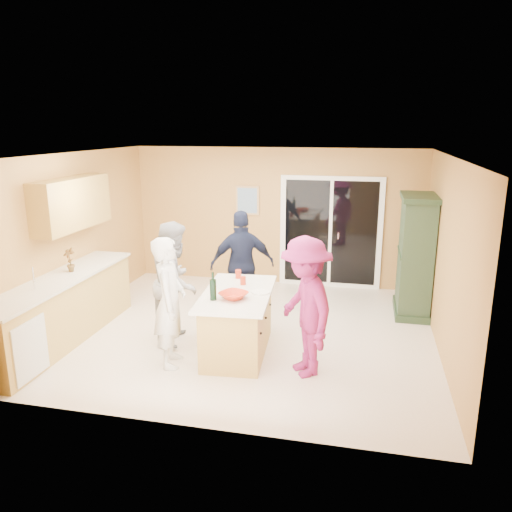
% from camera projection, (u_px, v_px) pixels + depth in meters
% --- Properties ---
extents(floor, '(5.50, 5.50, 0.00)m').
position_uv_depth(floor, '(245.00, 331.00, 7.49)').
color(floor, silver).
rests_on(floor, ground).
extents(ceiling, '(5.50, 5.00, 0.10)m').
position_uv_depth(ceiling, '(244.00, 155.00, 6.83)').
color(ceiling, silver).
rests_on(ceiling, wall_back).
extents(wall_back, '(5.50, 0.10, 2.60)m').
position_uv_depth(wall_back, '(276.00, 217.00, 9.52)').
color(wall_back, '#E8B45F').
rests_on(wall_back, ground).
extents(wall_front, '(5.50, 0.10, 2.60)m').
position_uv_depth(wall_front, '(182.00, 307.00, 4.80)').
color(wall_front, '#E8B45F').
rests_on(wall_front, ground).
extents(wall_left, '(0.10, 5.00, 2.60)m').
position_uv_depth(wall_left, '(73.00, 238.00, 7.74)').
color(wall_left, '#E8B45F').
rests_on(wall_left, ground).
extents(wall_right, '(0.10, 5.00, 2.60)m').
position_uv_depth(wall_right, '(446.00, 258.00, 6.58)').
color(wall_right, '#E8B45F').
rests_on(wall_right, ground).
extents(left_cabinet_run, '(0.65, 3.05, 1.24)m').
position_uv_depth(left_cabinet_run, '(55.00, 314.00, 6.90)').
color(left_cabinet_run, tan).
rests_on(left_cabinet_run, floor).
extents(upper_cabinets, '(0.35, 1.60, 0.75)m').
position_uv_depth(upper_cabinets, '(72.00, 203.00, 7.37)').
color(upper_cabinets, tan).
rests_on(upper_cabinets, wall_left).
extents(sliding_door, '(1.90, 0.07, 2.10)m').
position_uv_depth(sliding_door, '(330.00, 232.00, 9.33)').
color(sliding_door, white).
rests_on(sliding_door, floor).
extents(framed_picture, '(0.46, 0.04, 0.56)m').
position_uv_depth(framed_picture, '(247.00, 200.00, 9.53)').
color(framed_picture, tan).
rests_on(framed_picture, wall_back).
extents(kitchen_island, '(1.01, 1.70, 0.86)m').
position_uv_depth(kitchen_island, '(238.00, 324.00, 6.71)').
color(kitchen_island, tan).
rests_on(kitchen_island, floor).
extents(green_hutch, '(0.56, 1.06, 1.95)m').
position_uv_depth(green_hutch, '(415.00, 257.00, 7.99)').
color(green_hutch, '#233924').
rests_on(green_hutch, floor).
extents(woman_white, '(0.53, 0.69, 1.68)m').
position_uv_depth(woman_white, '(170.00, 302.00, 6.26)').
color(woman_white, silver).
rests_on(woman_white, floor).
extents(woman_grey, '(0.75, 0.91, 1.73)m').
position_uv_depth(woman_grey, '(176.00, 282.00, 6.99)').
color(woman_grey, gray).
rests_on(woman_grey, floor).
extents(woman_navy, '(1.10, 0.75, 1.73)m').
position_uv_depth(woman_navy, '(242.00, 265.00, 7.85)').
color(woman_navy, '#1B203B').
rests_on(woman_navy, floor).
extents(woman_magenta, '(1.12, 1.29, 1.73)m').
position_uv_depth(woman_magenta, '(305.00, 307.00, 6.02)').
color(woman_magenta, '#901F63').
rests_on(woman_magenta, floor).
extents(serving_bowl, '(0.46, 0.46, 0.08)m').
position_uv_depth(serving_bowl, '(233.00, 295.00, 6.34)').
color(serving_bowl, red).
rests_on(serving_bowl, kitchen_island).
extents(tulip_vase, '(0.22, 0.18, 0.36)m').
position_uv_depth(tulip_vase, '(70.00, 260.00, 7.18)').
color(tulip_vase, '#A31017').
rests_on(tulip_vase, left_cabinet_run).
extents(tumbler_near, '(0.10, 0.10, 0.12)m').
position_uv_depth(tumbler_near, '(238.00, 274.00, 7.18)').
color(tumbler_near, red).
rests_on(tumbler_near, kitchen_island).
extents(tumbler_far, '(0.09, 0.09, 0.12)m').
position_uv_depth(tumbler_far, '(243.00, 281.00, 6.89)').
color(tumbler_far, red).
rests_on(tumbler_far, kitchen_island).
extents(wine_bottle, '(0.08, 0.08, 0.37)m').
position_uv_depth(wine_bottle, '(213.00, 289.00, 6.27)').
color(wine_bottle, black).
rests_on(wine_bottle, kitchen_island).
extents(white_plate, '(0.26, 0.26, 0.02)m').
position_uv_depth(white_plate, '(261.00, 292.00, 6.57)').
color(white_plate, white).
rests_on(white_plate, kitchen_island).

